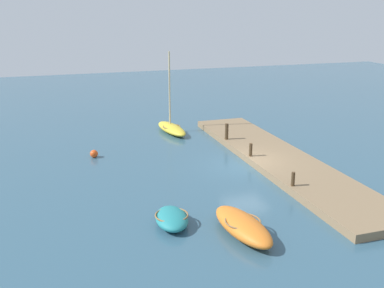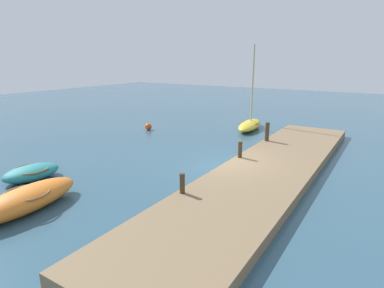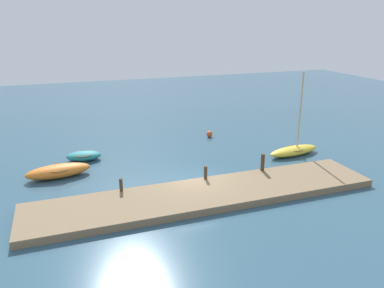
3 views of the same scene
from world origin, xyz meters
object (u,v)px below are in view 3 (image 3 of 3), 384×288
at_px(mooring_post_mid_east, 263,162).
at_px(marker_buoy, 209,134).
at_px(mooring_post_west, 121,185).
at_px(rowboat_yellow, 294,150).
at_px(rowboat_orange, 58,171).
at_px(mooring_post_mid_west, 206,172).
at_px(dinghy_teal, 84,156).

distance_m(mooring_post_mid_east, marker_buoy, 8.92).
relative_size(mooring_post_mid_east, marker_buoy, 2.21).
relative_size(mooring_post_west, mooring_post_mid_east, 0.67).
xyz_separation_m(rowboat_yellow, rowboat_orange, (-16.16, 1.46, 0.02)).
bearing_deg(mooring_post_mid_west, mooring_post_west, 180.00).
xyz_separation_m(rowboat_orange, mooring_post_west, (3.21, -4.19, 0.36)).
distance_m(dinghy_teal, marker_buoy, 10.57).
bearing_deg(marker_buoy, rowboat_yellow, -56.51).
bearing_deg(dinghy_teal, marker_buoy, 18.35).
bearing_deg(rowboat_orange, marker_buoy, 14.86).
distance_m(rowboat_orange, mooring_post_west, 5.29).
bearing_deg(mooring_post_mid_east, rowboat_orange, 160.77).
relative_size(rowboat_orange, marker_buoy, 8.21).
height_order(dinghy_teal, mooring_post_west, mooring_post_west).
bearing_deg(mooring_post_mid_west, rowboat_yellow, 18.87).
bearing_deg(marker_buoy, mooring_post_mid_east, -90.46).
relative_size(mooring_post_mid_west, mooring_post_mid_east, 0.74).
relative_size(mooring_post_west, mooring_post_mid_west, 0.91).
bearing_deg(dinghy_teal, mooring_post_mid_east, -26.67).
bearing_deg(mooring_post_mid_west, mooring_post_mid_east, 0.00).
xyz_separation_m(mooring_post_west, mooring_post_mid_west, (4.98, 0.00, 0.04)).
distance_m(rowboat_yellow, mooring_post_west, 13.23).
height_order(rowboat_yellow, marker_buoy, rowboat_yellow).
xyz_separation_m(rowboat_yellow, mooring_post_mid_east, (-4.15, -2.72, 0.56)).
xyz_separation_m(rowboat_orange, mooring_post_mid_east, (12.00, -4.19, 0.54)).
xyz_separation_m(dinghy_teal, marker_buoy, (10.35, 2.15, -0.08)).
distance_m(dinghy_teal, mooring_post_mid_east, 12.31).
bearing_deg(mooring_post_west, mooring_post_mid_west, 0.00).
xyz_separation_m(rowboat_yellow, mooring_post_mid_west, (-7.96, -2.72, 0.42)).
height_order(mooring_post_mid_east, marker_buoy, mooring_post_mid_east).
height_order(dinghy_teal, mooring_post_mid_west, mooring_post_mid_west).
bearing_deg(rowboat_orange, mooring_post_west, -58.93).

